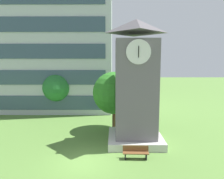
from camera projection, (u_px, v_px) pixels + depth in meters
The scene contains 6 objects.
ground_plane at pixel (83, 162), 14.41m from camera, with size 160.00×160.00×0.00m, color #567F38.
office_building at pixel (51, 20), 31.64m from camera, with size 17.99×12.45×25.60m.
clock_tower at pixel (136, 89), 17.53m from camera, with size 4.43×4.43×10.07m.
park_bench at pixel (136, 152), 14.90m from camera, with size 1.81×0.54×0.88m.
tree_by_building at pixel (57, 88), 27.14m from camera, with size 3.52×3.52×5.23m.
tree_near_tower at pixel (114, 93), 20.78m from camera, with size 4.11×4.11×5.78m.
Camera 1 is at (2.07, -13.65, 6.71)m, focal length 34.33 mm.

